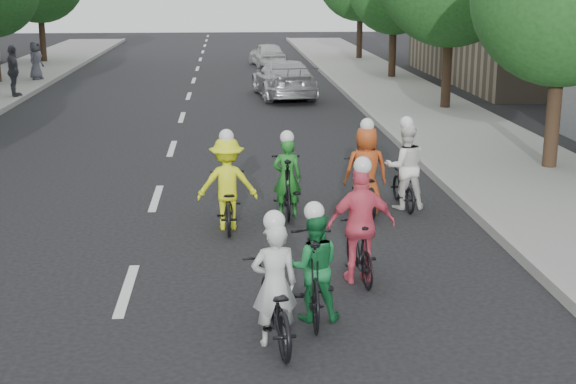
{
  "coord_description": "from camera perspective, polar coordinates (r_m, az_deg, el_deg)",
  "views": [
    {
      "loc": [
        1.48,
        -10.79,
        4.25
      ],
      "look_at": [
        2.41,
        1.51,
        1.0
      ],
      "focal_mm": 50.0,
      "sensor_mm": 36.0,
      "label": 1
    }
  ],
  "objects": [
    {
      "name": "cyclist_6",
      "position": [
        15.57,
        8.26,
        1.21
      ],
      "size": [
        0.83,
        1.56,
        1.8
      ],
      "rotation": [
        0.0,
        0.0,
        3.19
      ],
      "color": "black",
      "rests_on": "ground"
    },
    {
      "name": "cyclist_4",
      "position": [
        14.95,
        -0.09,
        0.64
      ],
      "size": [
        0.57,
        1.87,
        1.62
      ],
      "rotation": [
        0.0,
        0.0,
        3.12
      ],
      "color": "black",
      "rests_on": "ground"
    },
    {
      "name": "follow_car_trail",
      "position": [
        41.99,
        -1.5,
        9.77
      ],
      "size": [
        1.98,
        3.76,
        1.22
      ],
      "primitive_type": "imported",
      "rotation": [
        0.0,
        0.0,
        3.3
      ],
      "color": "silver",
      "rests_on": "ground"
    },
    {
      "name": "ground",
      "position": [
        11.69,
        -11.39,
        -6.86
      ],
      "size": [
        120.0,
        120.0,
        0.0
      ],
      "primitive_type": "plane",
      "color": "black",
      "rests_on": "ground"
    },
    {
      "name": "cyclist_5",
      "position": [
        15.16,
        5.51,
        0.87
      ],
      "size": [
        0.83,
        1.84,
        1.82
      ],
      "rotation": [
        0.0,
        0.0,
        3.17
      ],
      "color": "black",
      "rests_on": "ground"
    },
    {
      "name": "cyclist_0",
      "position": [
        9.72,
        -0.99,
        -7.61
      ],
      "size": [
        0.83,
        1.83,
        1.68
      ],
      "rotation": [
        0.0,
        0.0,
        3.27
      ],
      "color": "black",
      "rests_on": "ground"
    },
    {
      "name": "follow_car_lead",
      "position": [
        30.39,
        -0.31,
        8.05
      ],
      "size": [
        2.43,
        5.02,
        1.41
      ],
      "primitive_type": "imported",
      "rotation": [
        0.0,
        0.0,
        3.24
      ],
      "color": "#ABAAAF",
      "rests_on": "ground"
    },
    {
      "name": "curb_right",
      "position": [
        21.69,
        7.92,
        3.55
      ],
      "size": [
        0.18,
        80.0,
        0.18
      ],
      "primitive_type": "cube",
      "color": "#999993",
      "rests_on": "ground"
    },
    {
      "name": "sidewalk_right",
      "position": [
        22.19,
        12.86,
        3.53
      ],
      "size": [
        4.0,
        80.0,
        0.15
      ],
      "primitive_type": "cube",
      "color": "gray",
      "rests_on": "ground"
    },
    {
      "name": "spectator_1",
      "position": [
        31.23,
        -18.94,
        8.13
      ],
      "size": [
        0.87,
        1.18,
        1.86
      ],
      "primitive_type": "imported",
      "rotation": [
        0.0,
        0.0,
        2.01
      ],
      "color": "#454650",
      "rests_on": "sidewalk_left"
    },
    {
      "name": "cyclist_3",
      "position": [
        10.39,
        1.79,
        -5.69
      ],
      "size": [
        0.71,
        1.89,
        1.58
      ],
      "rotation": [
        0.0,
        0.0,
        3.11
      ],
      "color": "black",
      "rests_on": "ground"
    },
    {
      "name": "cyclist_2",
      "position": [
        14.16,
        -4.33,
        -0.0
      ],
      "size": [
        1.06,
        1.77,
        1.79
      ],
      "rotation": [
        0.0,
        0.0,
        3.15
      ],
      "color": "black",
      "rests_on": "ground"
    },
    {
      "name": "cyclist_1",
      "position": [
        11.66,
        5.17,
        -3.07
      ],
      "size": [
        1.04,
        1.51,
        1.87
      ],
      "rotation": [
        0.0,
        0.0,
        3.23
      ],
      "color": "black",
      "rests_on": "ground"
    },
    {
      "name": "spectator_2",
      "position": [
        36.55,
        -17.5,
        8.91
      ],
      "size": [
        0.76,
        0.92,
        1.62
      ],
      "primitive_type": "imported",
      "rotation": [
        0.0,
        0.0,
        1.22
      ],
      "color": "#545563",
      "rests_on": "sidewalk_left"
    }
  ]
}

